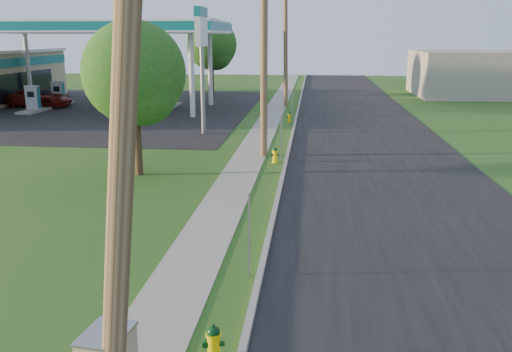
{
  "coord_description": "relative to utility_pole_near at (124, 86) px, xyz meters",
  "views": [
    {
      "loc": [
        1.61,
        -7.19,
        5.37
      ],
      "look_at": [
        0.0,
        8.0,
        1.4
      ],
      "focal_mm": 38.0,
      "sensor_mm": 36.0,
      "label": 1
    }
  ],
  "objects": [
    {
      "name": "road",
      "position": [
        5.1,
        11.0,
        -4.79
      ],
      "size": [
        8.0,
        120.0,
        0.02
      ],
      "primitive_type": "cube",
      "color": "black",
      "rests_on": "ground"
    },
    {
      "name": "curb",
      "position": [
        1.1,
        11.0,
        -4.73
      ],
      "size": [
        0.15,
        120.0,
        0.15
      ],
      "primitive_type": "cube",
      "color": "gray",
      "rests_on": "ground"
    },
    {
      "name": "sidewalk",
      "position": [
        -0.65,
        11.0,
        -4.79
      ],
      "size": [
        1.5,
        120.0,
        0.03
      ],
      "primitive_type": "cube",
      "color": "gray",
      "rests_on": "ground"
    },
    {
      "name": "forecourt",
      "position": [
        -15.4,
        33.0,
        -4.79
      ],
      "size": [
        26.0,
        28.0,
        0.02
      ],
      "primitive_type": "cube",
      "color": "black",
      "rests_on": "ground"
    },
    {
      "name": "utility_pole_near",
      "position": [
        0.0,
        0.0,
        0.0
      ],
      "size": [
        1.4,
        0.32,
        9.48
      ],
      "color": "brown",
      "rests_on": "ground"
    },
    {
      "name": "utility_pole_mid",
      "position": [
        -0.0,
        18.0,
        0.15
      ],
      "size": [
        1.4,
        0.32,
        9.8
      ],
      "color": "brown",
      "rests_on": "ground"
    },
    {
      "name": "utility_pole_far",
      "position": [
        -0.0,
        36.0,
        0.0
      ],
      "size": [
        1.4,
        0.32,
        9.5
      ],
      "color": "brown",
      "rests_on": "ground"
    },
    {
      "name": "sign_post_near",
      "position": [
        0.85,
        5.2,
        -3.8
      ],
      "size": [
        0.05,
        0.04,
        2.0
      ],
      "primitive_type": "cube",
      "color": "gray",
      "rests_on": "ground"
    },
    {
      "name": "sign_post_mid",
      "position": [
        0.85,
        17.0,
        -3.8
      ],
      "size": [
        0.05,
        0.04,
        2.0
      ],
      "primitive_type": "cube",
      "color": "gray",
      "rests_on": "ground"
    },
    {
      "name": "sign_post_far",
      "position": [
        0.85,
        29.2,
        -3.8
      ],
      "size": [
        0.05,
        0.04,
        2.0
      ],
      "primitive_type": "cube",
      "color": "gray",
      "rests_on": "ground"
    },
    {
      "name": "gas_canopy",
      "position": [
        -13.4,
        33.0,
        1.09
      ],
      "size": [
        18.18,
        9.18,
        6.4
      ],
      "color": "silver",
      "rests_on": "ground"
    },
    {
      "name": "fuel_pump_nw",
      "position": [
        -17.9,
        31.0,
        -4.08
      ],
      "size": [
        1.2,
        3.2,
        1.9
      ],
      "color": "gray",
      "rests_on": "ground"
    },
    {
      "name": "fuel_pump_ne",
      "position": [
        -8.9,
        31.0,
        -4.08
      ],
      "size": [
        1.2,
        3.2,
        1.9
      ],
      "color": "gray",
      "rests_on": "ground"
    },
    {
      "name": "fuel_pump_sw",
      "position": [
        -17.9,
        35.0,
        -4.08
      ],
      "size": [
        1.2,
        3.2,
        1.9
      ],
      "color": "gray",
      "rests_on": "ground"
    },
    {
      "name": "fuel_pump_se",
      "position": [
        -8.9,
        35.0,
        -4.08
      ],
      "size": [
        1.2,
        3.2,
        1.9
      ],
      "color": "gray",
      "rests_on": "ground"
    },
    {
      "name": "price_pylon",
      "position": [
        -3.9,
        23.5,
        0.63
      ],
      "size": [
        0.34,
        2.04,
        6.85
      ],
      "color": "gray",
      "rests_on": "ground"
    },
    {
      "name": "distant_building",
      "position": [
        18.6,
        46.0,
        -2.8
      ],
      "size": [
        14.0,
        10.0,
        4.0
      ],
      "primitive_type": "cube",
      "color": "gray",
      "rests_on": "ground"
    },
    {
      "name": "tree_verge",
      "position": [
        -4.51,
        14.02,
        -0.96
      ],
      "size": [
        3.95,
        3.95,
        5.98
      ],
      "color": "#342317",
      "rests_on": "ground"
    },
    {
      "name": "tree_lot",
      "position": [
        -6.9,
        42.95,
        -0.39
      ],
      "size": [
        4.52,
        4.52,
        6.86
      ],
      "color": "#342317",
      "rests_on": "ground"
    },
    {
      "name": "hydrant_near",
      "position": [
        0.65,
        1.75,
        -4.45
      ],
      "size": [
        0.38,
        0.34,
        0.73
      ],
      "color": "#F9D500",
      "rests_on": "ground"
    },
    {
      "name": "hydrant_mid",
      "position": [
        0.61,
        16.73,
        -4.45
      ],
      "size": [
        0.37,
        0.33,
        0.72
      ],
      "color": "yellow",
      "rests_on": "ground"
    },
    {
      "name": "hydrant_far",
      "position": [
        0.71,
        28.19,
        -4.46
      ],
      "size": [
        0.36,
        0.32,
        0.7
      ],
      "color": "yellow",
      "rests_on": "ground"
    },
    {
      "name": "car_red",
      "position": [
        -18.85,
        33.82,
        -4.11
      ],
      "size": [
        5.26,
        2.92,
        1.39
      ],
      "primitive_type": "imported",
      "rotation": [
        0.0,
        0.0,
        1.44
      ],
      "color": "#65150C",
      "rests_on": "ground"
    }
  ]
}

